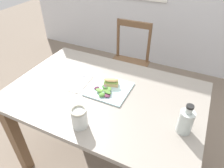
{
  "coord_description": "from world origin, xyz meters",
  "views": [
    {
      "loc": [
        0.43,
        -0.77,
        1.57
      ],
      "look_at": [
        -0.04,
        0.21,
        0.76
      ],
      "focal_mm": 32.62,
      "sensor_mm": 36.0,
      "label": 1
    }
  ],
  "objects_px": {
    "sandwich_half_front": "(111,82)",
    "bottle_cold_brew": "(185,122)",
    "dining_table": "(105,107)",
    "mason_jar_iced_tea": "(79,118)",
    "plate_lunch": "(109,89)",
    "chair_wooden_far": "(128,64)",
    "fork_on_napkin": "(80,81)"
  },
  "relations": [
    {
      "from": "dining_table",
      "to": "mason_jar_iced_tea",
      "type": "height_order",
      "value": "mason_jar_iced_tea"
    },
    {
      "from": "plate_lunch",
      "to": "mason_jar_iced_tea",
      "type": "bearing_deg",
      "value": -90.81
    },
    {
      "from": "dining_table",
      "to": "sandwich_half_front",
      "type": "xyz_separation_m",
      "value": [
        0.01,
        0.08,
        0.17
      ]
    },
    {
      "from": "sandwich_half_front",
      "to": "bottle_cold_brew",
      "type": "xyz_separation_m",
      "value": [
        0.51,
        -0.18,
        0.02
      ]
    },
    {
      "from": "fork_on_napkin",
      "to": "mason_jar_iced_tea",
      "type": "distance_m",
      "value": 0.4
    },
    {
      "from": "fork_on_napkin",
      "to": "mason_jar_iced_tea",
      "type": "xyz_separation_m",
      "value": [
        0.22,
        -0.33,
        0.05
      ]
    },
    {
      "from": "plate_lunch",
      "to": "fork_on_napkin",
      "type": "xyz_separation_m",
      "value": [
        -0.22,
        -0.01,
        0.0
      ]
    },
    {
      "from": "sandwich_half_front",
      "to": "mason_jar_iced_tea",
      "type": "xyz_separation_m",
      "value": [
        0.0,
        -0.38,
        0.01
      ]
    },
    {
      "from": "chair_wooden_far",
      "to": "mason_jar_iced_tea",
      "type": "xyz_separation_m",
      "value": [
        0.18,
        -1.15,
        0.34
      ]
    },
    {
      "from": "mason_jar_iced_tea",
      "to": "sandwich_half_front",
      "type": "bearing_deg",
      "value": 90.31
    },
    {
      "from": "dining_table",
      "to": "chair_wooden_far",
      "type": "distance_m",
      "value": 0.87
    },
    {
      "from": "plate_lunch",
      "to": "chair_wooden_far",
      "type": "bearing_deg",
      "value": 102.67
    },
    {
      "from": "dining_table",
      "to": "fork_on_napkin",
      "type": "distance_m",
      "value": 0.25
    },
    {
      "from": "bottle_cold_brew",
      "to": "mason_jar_iced_tea",
      "type": "distance_m",
      "value": 0.54
    },
    {
      "from": "plate_lunch",
      "to": "fork_on_napkin",
      "type": "distance_m",
      "value": 0.22
    },
    {
      "from": "chair_wooden_far",
      "to": "plate_lunch",
      "type": "height_order",
      "value": "chair_wooden_far"
    },
    {
      "from": "plate_lunch",
      "to": "fork_on_napkin",
      "type": "relative_size",
      "value": 1.4
    },
    {
      "from": "fork_on_napkin",
      "to": "bottle_cold_brew",
      "type": "relative_size",
      "value": 1.05
    },
    {
      "from": "sandwich_half_front",
      "to": "mason_jar_iced_tea",
      "type": "bearing_deg",
      "value": -89.69
    },
    {
      "from": "fork_on_napkin",
      "to": "chair_wooden_far",
      "type": "bearing_deg",
      "value": 87.13
    },
    {
      "from": "chair_wooden_far",
      "to": "mason_jar_iced_tea",
      "type": "bearing_deg",
      "value": -81.29
    },
    {
      "from": "dining_table",
      "to": "sandwich_half_front",
      "type": "relative_size",
      "value": 11.84
    },
    {
      "from": "chair_wooden_far",
      "to": "sandwich_half_front",
      "type": "bearing_deg",
      "value": -77.18
    },
    {
      "from": "plate_lunch",
      "to": "fork_on_napkin",
      "type": "bearing_deg",
      "value": -177.22
    },
    {
      "from": "dining_table",
      "to": "plate_lunch",
      "type": "distance_m",
      "value": 0.14
    },
    {
      "from": "dining_table",
      "to": "bottle_cold_brew",
      "type": "bearing_deg",
      "value": -11.4
    },
    {
      "from": "plate_lunch",
      "to": "mason_jar_iced_tea",
      "type": "height_order",
      "value": "mason_jar_iced_tea"
    },
    {
      "from": "dining_table",
      "to": "mason_jar_iced_tea",
      "type": "xyz_separation_m",
      "value": [
        0.01,
        -0.3,
        0.18
      ]
    },
    {
      "from": "plate_lunch",
      "to": "sandwich_half_front",
      "type": "height_order",
      "value": "sandwich_half_front"
    },
    {
      "from": "sandwich_half_front",
      "to": "bottle_cold_brew",
      "type": "distance_m",
      "value": 0.54
    },
    {
      "from": "chair_wooden_far",
      "to": "fork_on_napkin",
      "type": "distance_m",
      "value": 0.87
    },
    {
      "from": "chair_wooden_far",
      "to": "fork_on_napkin",
      "type": "bearing_deg",
      "value": -92.87
    }
  ]
}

